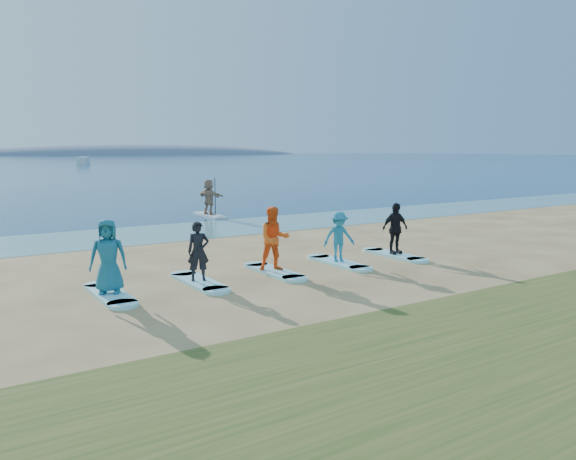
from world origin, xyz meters
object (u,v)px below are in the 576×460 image
surfboard_1 (199,282)px  student_3 (339,237)px  boat_offshore_b (84,164)px  surfboard_4 (394,255)px  student_2 (274,239)px  paddleboard (209,215)px  student_0 (108,256)px  student_4 (395,228)px  surfboard_0 (110,294)px  surfboard_2 (274,272)px  paddleboarder (209,197)px  surfboard_3 (339,263)px  student_1 (198,251)px

surfboard_1 → student_3: 4.70m
boat_offshore_b → surfboard_4: boat_offshore_b is taller
student_3 → student_2: bearing=-162.0°
paddleboard → surfboard_4: 13.24m
paddleboard → student_0: size_ratio=1.69×
student_0 → student_4: student_0 is taller
surfboard_0 → surfboard_2: size_ratio=1.00×
paddleboarder → surfboard_2: (-4.16, -13.23, -0.98)m
surfboard_2 → surfboard_3: (2.31, 0.00, 0.00)m
paddleboard → surfboard_2: 13.87m
surfboard_4 → student_0: bearing=180.0°
student_0 → student_2: 4.63m
student_4 → surfboard_4: bearing=-84.6°
paddleboard → paddleboarder: 0.97m
surfboard_1 → surfboard_4: size_ratio=1.00×
paddleboarder → paddleboard: bearing=-17.7°
surfboard_1 → student_2: 2.50m
surfboard_1 → student_4: 6.99m
student_3 → paddleboarder: bearing=100.1°
surfboard_0 → surfboard_3: same height
student_0 → surfboard_1: size_ratio=0.81×
student_2 → student_3: (2.31, 0.00, -0.14)m
student_1 → surfboard_0: bearing=-163.0°
student_0 → surfboard_4: size_ratio=0.81×
surfboard_1 → surfboard_4: bearing=0.0°
paddleboard → surfboard_0: bearing=-121.3°
student_3 → student_4: size_ratio=0.91×
boat_offshore_b → surfboard_4: (-17.49, -117.92, 0.04)m
surfboard_0 → surfboard_4: size_ratio=1.00×
paddleboarder → boat_offshore_b: 106.22m
surfboard_2 → paddleboarder: bearing=72.6°
student_3 → surfboard_0: bearing=-162.0°
surfboard_2 → surfboard_4: same height
surfboard_0 → student_0: 0.93m
student_0 → surfboard_1: bearing=23.2°
student_1 → student_4: (6.94, 0.00, 0.06)m
surfboard_1 → surfboard_2: same height
surfboard_3 → student_4: student_4 is taller
paddleboard → student_0: student_0 is taller
student_2 → surfboard_4: 4.72m
surfboard_0 → surfboard_2: (4.63, 0.00, 0.00)m
surfboard_1 → student_4: size_ratio=1.32×
student_0 → student_2: (4.63, 0.00, 0.02)m
paddleboard → boat_offshore_b: size_ratio=0.49×
student_0 → student_1: (2.31, 0.00, -0.11)m
surfboard_4 → surfboard_3: bearing=180.0°
paddleboard → boat_offshore_b: (17.96, 104.68, -0.06)m
student_0 → student_1: size_ratio=1.14×
boat_offshore_b → surfboard_4: size_ratio=2.78×
surfboard_0 → surfboard_2: 4.63m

